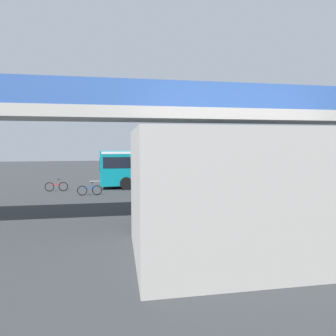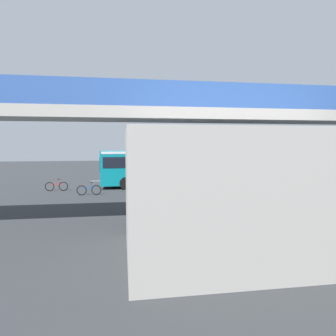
# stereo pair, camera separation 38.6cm
# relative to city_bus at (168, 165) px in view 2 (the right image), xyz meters

# --- Properties ---
(ground) EXTENTS (80.00, 80.00, 0.00)m
(ground) POSITION_rel_city_bus_xyz_m (0.18, -1.31, -1.88)
(ground) COLOR #2D3033
(city_bus) EXTENTS (11.54, 2.85, 3.15)m
(city_bus) POSITION_rel_city_bus_xyz_m (0.00, 0.00, 0.00)
(city_bus) COLOR #0C8493
(city_bus) RESTS_ON ground
(parked_van) EXTENTS (4.80, 2.17, 2.05)m
(parked_van) POSITION_rel_city_bus_xyz_m (-9.08, 1.85, -0.70)
(parked_van) COLOR #33478C
(parked_van) RESTS_ON ground
(bicycle_red) EXTENTS (1.77, 0.44, 0.96)m
(bicycle_red) POSITION_rel_city_bus_xyz_m (9.17, 1.10, -1.51)
(bicycle_red) COLOR black
(bicycle_red) RESTS_ON ground
(bicycle_blue) EXTENTS (1.77, 0.44, 0.96)m
(bicycle_blue) POSITION_rel_city_bus_xyz_m (6.39, 3.42, -1.51)
(bicycle_blue) COLOR black
(bicycle_blue) RESTS_ON ground
(traffic_sign) EXTENTS (0.08, 0.60, 2.80)m
(traffic_sign) POSITION_rel_city_bus_xyz_m (-6.05, -5.19, 0.01)
(traffic_sign) COLOR slate
(traffic_sign) RESTS_ON ground
(lane_dash_leftmost) EXTENTS (2.00, 0.20, 0.01)m
(lane_dash_leftmost) POSITION_rel_city_bus_xyz_m (-5.82, -4.78, -1.88)
(lane_dash_leftmost) COLOR silver
(lane_dash_leftmost) RESTS_ON ground
(lane_dash_left) EXTENTS (2.00, 0.20, 0.01)m
(lane_dash_left) POSITION_rel_city_bus_xyz_m (-1.82, -4.78, -1.88)
(lane_dash_left) COLOR silver
(lane_dash_left) RESTS_ON ground
(lane_dash_centre) EXTENTS (2.00, 0.20, 0.01)m
(lane_dash_centre) POSITION_rel_city_bus_xyz_m (2.18, -4.78, -1.88)
(lane_dash_centre) COLOR silver
(lane_dash_centre) RESTS_ON ground
(lane_dash_right) EXTENTS (2.00, 0.20, 0.01)m
(lane_dash_right) POSITION_rel_city_bus_xyz_m (6.18, -4.78, -1.88)
(lane_dash_right) COLOR silver
(lane_dash_right) RESTS_ON ground
(pedestrian_overpass) EXTENTS (30.36, 2.60, 6.43)m
(pedestrian_overpass) POSITION_rel_city_bus_xyz_m (0.18, 11.51, 2.88)
(pedestrian_overpass) COLOR #B2ADA5
(pedestrian_overpass) RESTS_ON ground
(station_building) EXTENTS (9.00, 5.04, 4.20)m
(station_building) POSITION_rel_city_bus_xyz_m (-0.72, 15.90, 0.22)
(station_building) COLOR #B2ADA5
(station_building) RESTS_ON ground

